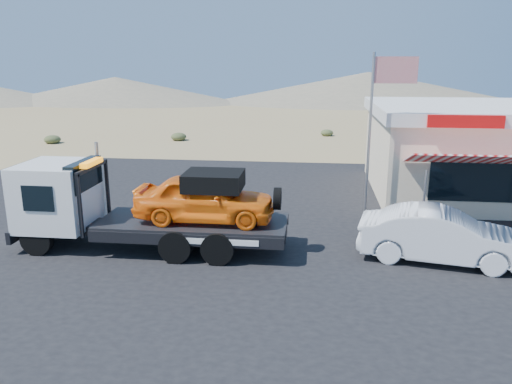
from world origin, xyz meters
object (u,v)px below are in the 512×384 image
at_px(white_sedan, 441,236).
at_px(tow_truck, 144,203).
at_px(jerky_store, 493,150).
at_px(flagpole, 377,118).

bearing_deg(white_sedan, tow_truck, 100.67).
relative_size(white_sedan, jerky_store, 0.45).
xyz_separation_m(tow_truck, white_sedan, (8.93, -0.06, -0.69)).
xyz_separation_m(tow_truck, flagpole, (7.34, 3.66, 2.28)).
height_order(white_sedan, jerky_store, jerky_store).
relative_size(tow_truck, jerky_store, 0.79).
xyz_separation_m(white_sedan, flagpole, (-1.59, 3.71, 2.97)).
bearing_deg(tow_truck, white_sedan, -0.36).
bearing_deg(white_sedan, flagpole, 34.15).
height_order(tow_truck, jerky_store, jerky_store).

